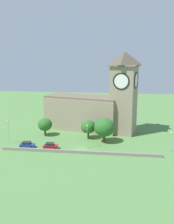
# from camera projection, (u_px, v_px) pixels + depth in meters

# --- Properties ---
(ground_plane) EXTENTS (200.00, 200.00, 0.00)m
(ground_plane) POSITION_uv_depth(u_px,v_px,m) (88.00, 134.00, 93.61)
(ground_plane) COLOR #517F42
(church) EXTENTS (35.31, 18.46, 28.63)m
(church) POSITION_uv_depth(u_px,v_px,m) (96.00, 106.00, 96.73)
(church) COLOR gray
(church) RESTS_ON ground
(quay_barrier) EXTENTS (46.06, 0.70, 0.87)m
(quay_barrier) POSITION_uv_depth(u_px,v_px,m) (80.00, 152.00, 75.23)
(quay_barrier) COLOR gray
(quay_barrier) RESTS_ON ground
(car_blue) EXTENTS (4.51, 2.55, 1.88)m
(car_blue) POSITION_uv_depth(u_px,v_px,m) (27.00, 145.00, 79.84)
(car_blue) COLOR #233D9E
(car_blue) RESTS_ON ground
(car_red) EXTENTS (4.56, 2.74, 1.93)m
(car_red) POSITION_uv_depth(u_px,v_px,m) (50.00, 146.00, 78.65)
(car_red) COLOR red
(car_red) RESTS_ON ground
(streetlamp_west_end) EXTENTS (0.44, 0.44, 7.74)m
(streetlamp_west_end) POSITION_uv_depth(u_px,v_px,m) (8.00, 128.00, 82.59)
(streetlamp_west_end) COLOR #9EA0A5
(streetlamp_west_end) RESTS_ON ground
(streetlamp_west_mid) EXTENTS (0.44, 0.44, 7.22)m
(streetlamp_west_mid) POSITION_uv_depth(u_px,v_px,m) (87.00, 133.00, 78.55)
(streetlamp_west_mid) COLOR #9EA0A5
(streetlamp_west_mid) RESTS_ON ground
(streetlamp_central) EXTENTS (0.44, 0.44, 5.99)m
(streetlamp_central) POSITION_uv_depth(u_px,v_px,m) (171.00, 138.00, 75.88)
(streetlamp_central) COLOR #9EA0A5
(streetlamp_central) RESTS_ON ground
(tree_churchyard) EXTENTS (6.59, 6.59, 7.93)m
(tree_churchyard) POSITION_uv_depth(u_px,v_px,m) (104.00, 127.00, 83.82)
(tree_churchyard) COLOR brown
(tree_churchyard) RESTS_ON ground
(tree_riverside_west) EXTENTS (4.93, 4.93, 6.26)m
(tree_riverside_west) POSITION_uv_depth(u_px,v_px,m) (88.00, 127.00, 87.81)
(tree_riverside_west) COLOR brown
(tree_riverside_west) RESTS_ON ground
(tree_by_tower) EXTENTS (4.89, 4.89, 6.14)m
(tree_by_tower) POSITION_uv_depth(u_px,v_px,m) (45.00, 125.00, 90.96)
(tree_by_tower) COLOR brown
(tree_by_tower) RESTS_ON ground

